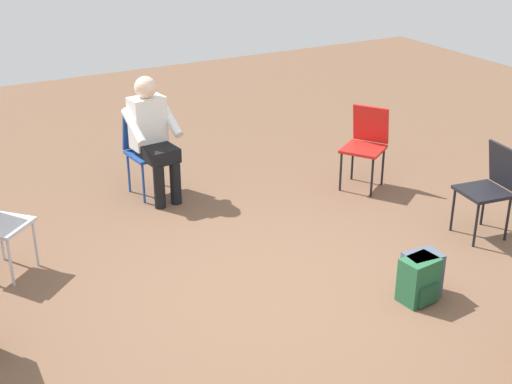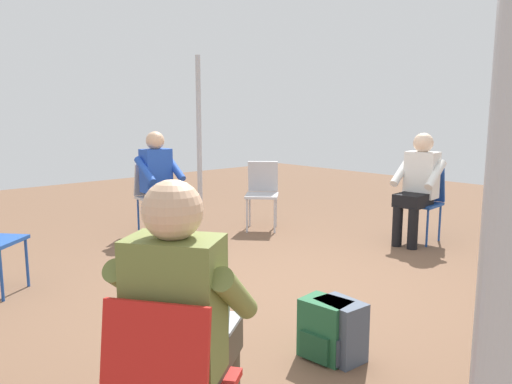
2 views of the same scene
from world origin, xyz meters
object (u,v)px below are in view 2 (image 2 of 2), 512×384
object	(u,v)px
chair_southwest	(262,190)
person_with_laptop	(185,317)
chair_south	(154,192)
chair_west	(423,198)
backpack_by_empty_chair	(325,332)
person_in_blue	(160,178)
person_in_white	(418,182)
backpack_near_laptop_user	(340,334)

from	to	relation	value
chair_southwest	person_with_laptop	xyz separation A→B (m)	(3.21, 3.02, 0.20)
chair_south	chair_west	bearing A→B (deg)	132.00
person_with_laptop	chair_west	bearing A→B (deg)	73.39
backpack_by_empty_chair	chair_west	bearing A→B (deg)	-160.43
person_in_blue	person_in_white	world-z (taller)	same
chair_west	person_in_blue	world-z (taller)	person_in_blue
chair_south	person_in_blue	size ratio (longest dim) A/B	0.69
chair_west	chair_south	bearing A→B (deg)	34.84
chair_south	person_in_white	size ratio (longest dim) A/B	0.69
chair_west	backpack_by_empty_chair	bearing A→B (deg)	103.95
person_with_laptop	backpack_near_laptop_user	xyz separation A→B (m)	(-1.24, -0.22, -0.53)
backpack_near_laptop_user	chair_south	bearing A→B (deg)	-103.47
chair_south	person_with_laptop	bearing A→B (deg)	62.50
chair_south	person_in_blue	xyz separation A→B (m)	(0.00, 0.17, 0.20)
chair_south	person_in_blue	world-z (taller)	person_in_blue
chair_south	backpack_near_laptop_user	xyz separation A→B (m)	(0.85, 3.56, -0.34)
person_with_laptop	person_in_white	size ratio (longest dim) A/B	1.00
chair_south	backpack_by_empty_chair	xyz separation A→B (m)	(0.90, 3.49, -0.34)
chair_southwest	chair_south	size ratio (longest dim) A/B	1.00
chair_south	person_with_laptop	distance (m)	4.33
chair_west	backpack_by_empty_chair	world-z (taller)	chair_west
person_in_blue	backpack_near_laptop_user	bearing A→B (deg)	77.51
backpack_near_laptop_user	chair_southwest	bearing A→B (deg)	-125.04
chair_south	person_in_blue	distance (m)	0.26
person_in_white	person_in_blue	bearing A→B (deg)	34.35
chair_west	person_with_laptop	world-z (taller)	person_with_laptop
person_in_blue	backpack_near_laptop_user	size ratio (longest dim) A/B	3.44
person_with_laptop	person_in_blue	distance (m)	4.17
chair_west	chair_south	world-z (taller)	same
person_in_white	backpack_near_laptop_user	distance (m)	3.02
chair_west	backpack_near_laptop_user	size ratio (longest dim) A/B	2.36
person_in_white	backpack_by_empty_chair	world-z (taller)	person_in_white
person_with_laptop	person_in_blue	size ratio (longest dim) A/B	1.00
person_in_white	person_with_laptop	bearing A→B (deg)	102.76
chair_southwest	backpack_near_laptop_user	world-z (taller)	chair_southwest
person_with_laptop	person_in_white	xyz separation A→B (m)	(-4.00, -1.33, 0.00)
chair_southwest	backpack_by_empty_chair	distance (m)	3.42
person_in_blue	person_in_white	size ratio (longest dim) A/B	1.00
backpack_by_empty_chair	chair_south	bearing A→B (deg)	-104.53
chair_west	chair_southwest	distance (m)	1.93
person_in_blue	backpack_near_laptop_user	world-z (taller)	person_in_blue
person_in_white	chair_southwest	bearing A→B (deg)	19.47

